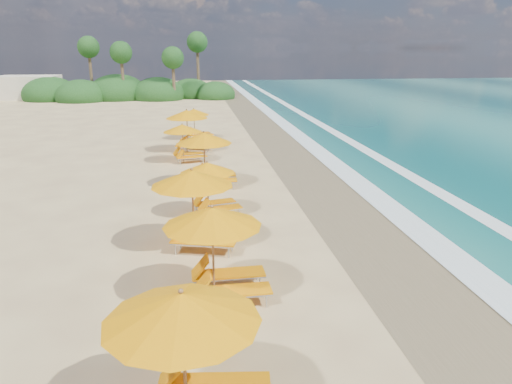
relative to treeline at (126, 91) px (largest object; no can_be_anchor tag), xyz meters
name	(u,v)px	position (x,y,z in m)	size (l,w,h in m)	color
ground	(256,224)	(9.94, -45.51, -1.00)	(160.00, 160.00, 0.00)	#DABE80
wet_sand	(362,218)	(13.94, -45.51, -0.99)	(4.00, 160.00, 0.01)	olive
surf_foam	(431,215)	(16.64, -45.51, -0.97)	(4.00, 160.00, 0.01)	white
station_2	(196,352)	(7.68, -54.92, 0.44)	(2.95, 2.78, 2.56)	olive
station_3	(221,246)	(8.36, -50.61, 0.39)	(2.69, 2.49, 2.48)	olive
station_4	(199,203)	(7.90, -47.30, 0.45)	(3.24, 3.14, 2.58)	olive
station_5	(212,184)	(8.43, -44.23, 0.18)	(2.58, 2.49, 2.10)	olive
station_6	(209,156)	(8.50, -40.33, 0.44)	(2.82, 2.62, 2.56)	olive
station_7	(186,140)	(7.43, -35.18, 0.21)	(2.65, 2.55, 2.15)	olive
station_8	(190,128)	(7.71, -32.38, 0.45)	(3.26, 3.17, 2.59)	olive
station_9	(197,122)	(8.14, -28.26, 0.21)	(2.66, 2.57, 2.15)	olive
treeline	(126,91)	(0.00, 0.00, 0.00)	(25.80, 8.80, 9.74)	#163D14
beach_building	(29,87)	(-12.06, 2.49, 0.40)	(7.00, 5.00, 2.80)	beige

